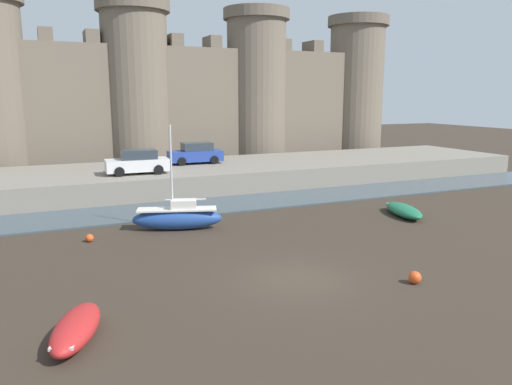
# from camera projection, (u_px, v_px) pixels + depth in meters

# --- Properties ---
(ground_plane) EXTENTS (160.00, 160.00, 0.00)m
(ground_plane) POSITION_uv_depth(u_px,v_px,m) (296.00, 279.00, 18.63)
(ground_plane) COLOR #382D23
(water_channel) EXTENTS (80.00, 4.50, 0.10)m
(water_channel) POSITION_uv_depth(u_px,v_px,m) (194.00, 207.00, 30.25)
(water_channel) COLOR #3D4C56
(water_channel) RESTS_ON ground
(quay_road) EXTENTS (58.59, 10.00, 1.54)m
(quay_road) POSITION_uv_depth(u_px,v_px,m) (165.00, 178.00, 36.63)
(quay_road) COLOR gray
(quay_road) RESTS_ON ground
(castle) EXTENTS (52.93, 6.34, 17.78)m
(castle) POSITION_uv_depth(u_px,v_px,m) (137.00, 95.00, 44.19)
(castle) COLOR #706354
(castle) RESTS_ON ground
(rowboat_near_channel_left) EXTENTS (2.25, 3.89, 0.63)m
(rowboat_near_channel_left) POSITION_uv_depth(u_px,v_px,m) (404.00, 210.00, 28.28)
(rowboat_near_channel_left) COLOR #1E6B47
(rowboat_near_channel_left) RESTS_ON ground
(sailboat_midflat_left) EXTENTS (4.66, 2.49, 5.32)m
(sailboat_midflat_left) POSITION_uv_depth(u_px,v_px,m) (178.00, 217.00, 25.34)
(sailboat_midflat_left) COLOR #234793
(sailboat_midflat_left) RESTS_ON ground
(rowboat_near_channel_right) EXTENTS (2.11, 3.29, 0.74)m
(rowboat_near_channel_right) POSITION_uv_depth(u_px,v_px,m) (76.00, 328.00, 13.86)
(rowboat_near_channel_right) COLOR red
(rowboat_near_channel_right) RESTS_ON ground
(mooring_buoy_off_centre) EXTENTS (0.38, 0.38, 0.38)m
(mooring_buoy_off_centre) POSITION_uv_depth(u_px,v_px,m) (90.00, 238.00, 23.27)
(mooring_buoy_off_centre) COLOR #E04C1E
(mooring_buoy_off_centre) RESTS_ON ground
(mooring_buoy_mid_mud) EXTENTS (0.47, 0.47, 0.47)m
(mooring_buoy_mid_mud) POSITION_uv_depth(u_px,v_px,m) (415.00, 277.00, 18.11)
(mooring_buoy_mid_mud) COLOR #E04C1E
(mooring_buoy_mid_mud) RESTS_ON ground
(car_quay_east) EXTENTS (4.16, 2.00, 1.62)m
(car_quay_east) POSITION_uv_depth(u_px,v_px,m) (196.00, 153.00, 38.46)
(car_quay_east) COLOR #263F99
(car_quay_east) RESTS_ON quay_road
(car_quay_centre_west) EXTENTS (4.16, 2.00, 1.62)m
(car_quay_centre_west) POSITION_uv_depth(u_px,v_px,m) (138.00, 162.00, 33.44)
(car_quay_centre_west) COLOR silver
(car_quay_centre_west) RESTS_ON quay_road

